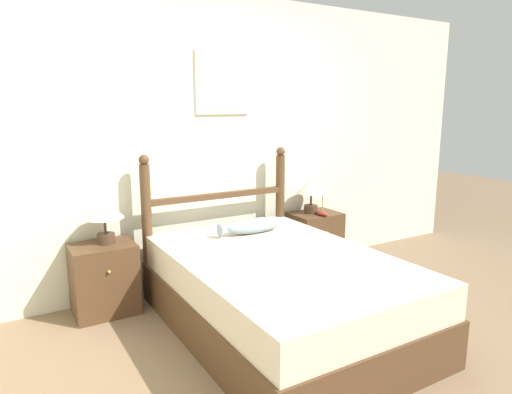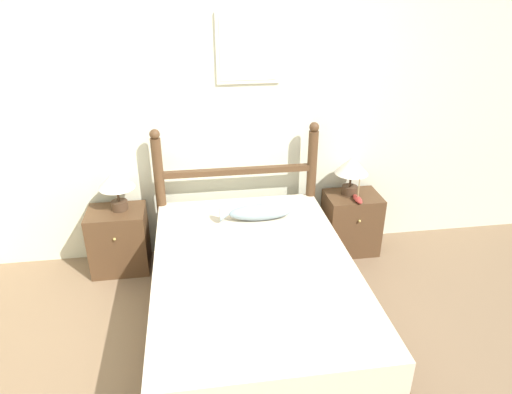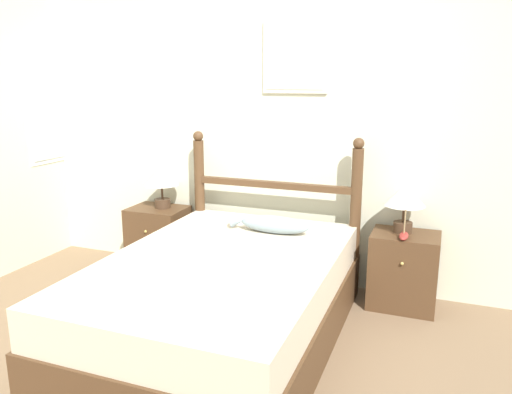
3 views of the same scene
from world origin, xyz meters
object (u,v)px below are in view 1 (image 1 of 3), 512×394
at_px(bed, 280,293).
at_px(fish_pillow, 252,226).
at_px(table_lamp_left, 104,212).
at_px(table_lamp_right, 311,188).
at_px(nightstand_left, 104,279).
at_px(nightstand_right, 314,240).
at_px(model_boat, 322,213).

bearing_deg(bed, fish_pillow, 78.92).
xyz_separation_m(table_lamp_left, table_lamp_right, (1.99, 0.01, 0.00)).
distance_m(bed, table_lamp_right, 1.48).
distance_m(bed, nightstand_left, 1.38).
distance_m(nightstand_left, table_lamp_right, 2.09).
xyz_separation_m(nightstand_right, fish_pillow, (-0.91, -0.32, 0.34)).
bearing_deg(model_boat, table_lamp_right, 98.34).
bearing_deg(bed, nightstand_right, 41.85).
bearing_deg(bed, nightstand_left, 138.15).
bearing_deg(table_lamp_left, nightstand_left, -146.49).
bearing_deg(table_lamp_right, nightstand_left, -179.02).
bearing_deg(nightstand_right, table_lamp_left, 179.27).
bearing_deg(nightstand_right, bed, -138.15).
distance_m(nightstand_left, model_boat, 2.07).
bearing_deg(table_lamp_right, bed, -136.26).
bearing_deg(table_lamp_left, model_boat, -4.06).
bearing_deg(nightstand_left, bed, -41.85).
relative_size(bed, table_lamp_right, 5.88).
xyz_separation_m(nightstand_right, table_lamp_right, (-0.03, 0.03, 0.53)).
relative_size(nightstand_right, table_lamp_left, 1.59).
xyz_separation_m(nightstand_left, table_lamp_right, (2.03, 0.03, 0.53)).
distance_m(table_lamp_right, model_boat, 0.27).
distance_m(nightstand_left, table_lamp_left, 0.53).
relative_size(bed, model_boat, 9.91).
bearing_deg(nightstand_left, table_lamp_left, 33.51).
bearing_deg(fish_pillow, model_boat, 12.60).
bearing_deg(nightstand_left, table_lamp_right, 0.98).
relative_size(model_boat, fish_pillow, 0.36).
xyz_separation_m(nightstand_left, fish_pillow, (1.15, -0.32, 0.34)).
xyz_separation_m(bed, table_lamp_right, (1.00, 0.95, 0.53)).
relative_size(nightstand_left, table_lamp_right, 1.59).
height_order(bed, model_boat, model_boat).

